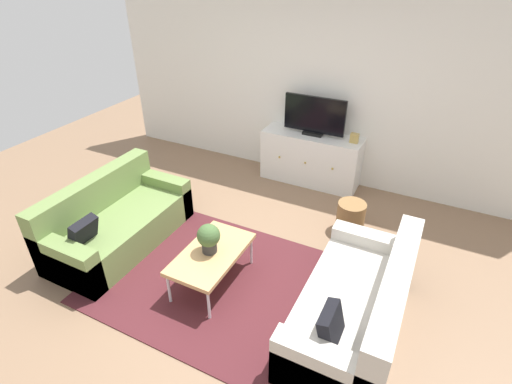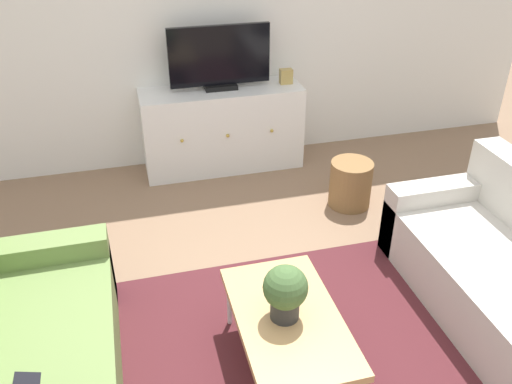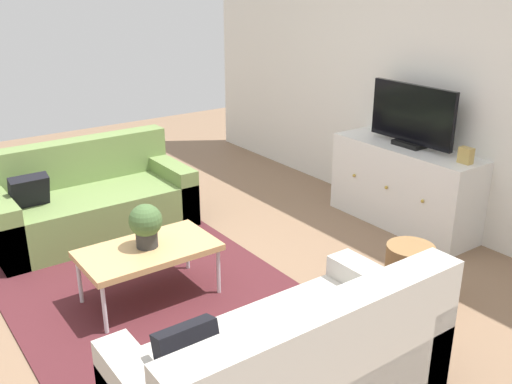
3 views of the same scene
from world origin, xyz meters
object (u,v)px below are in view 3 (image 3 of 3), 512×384
coffee_table (148,252)px  flat_screen_tv (412,116)px  mantel_clock (466,155)px  couch_right_side (292,375)px  potted_plant (146,224)px  couch_left_side (88,203)px  tv_console (403,186)px  wicker_basket (409,270)px

coffee_table → flat_screen_tv: 2.56m
coffee_table → mantel_clock: 2.60m
couch_right_side → potted_plant: 1.54m
couch_left_side → tv_console: size_ratio=1.20×
couch_right_side → potted_plant: couch_right_side is taller
potted_plant → flat_screen_tv: bearing=85.9°
flat_screen_tv → couch_left_side: bearing=-122.6°
couch_left_side → mantel_clock: (2.12, 2.37, 0.55)m
mantel_clock → wicker_basket: 1.15m
potted_plant → mantel_clock: mantel_clock is taller
couch_left_side → couch_right_side: size_ratio=1.00×
coffee_table → potted_plant: bearing=163.0°
couch_right_side → coffee_table: couch_right_side is taller
couch_right_side → wicker_basket: couch_right_side is taller
coffee_table → mantel_clock: mantel_clock is taller
mantel_clock → couch_left_side: bearing=-131.8°
coffee_table → flat_screen_tv: flat_screen_tv is taller
couch_right_side → potted_plant: size_ratio=5.44×
flat_screen_tv → mantel_clock: flat_screen_tv is taller
coffee_table → potted_plant: size_ratio=2.99×
couch_right_side → potted_plant: bearing=-177.4°
tv_console → mantel_clock: 0.73m
wicker_basket → mantel_clock: bearing=106.7°
couch_left_side → flat_screen_tv: 2.94m
mantel_clock → wicker_basket: size_ratio=0.34×
couch_left_side → wicker_basket: size_ratio=4.42×
coffee_table → potted_plant: potted_plant is taller
mantel_clock → wicker_basket: (0.28, -0.92, -0.62)m
coffee_table → potted_plant: (-0.02, 0.01, 0.20)m
couch_right_side → mantel_clock: size_ratio=13.03×
tv_console → mantel_clock: bearing=0.0°
flat_screen_tv → wicker_basket: flat_screen_tv is taller
couch_left_side → tv_console: couch_left_side is taller
wicker_basket → couch_right_side: bearing=-72.0°
couch_right_side → tv_console: size_ratio=1.20×
coffee_table → tv_console: 2.45m
potted_plant → wicker_basket: potted_plant is taller
couch_right_side → flat_screen_tv: (-1.33, 2.39, 0.75)m
couch_right_side → coffee_table: size_ratio=1.82×
flat_screen_tv → mantel_clock: bearing=-2.0°
couch_left_side → tv_console: 2.83m
flat_screen_tv → mantel_clock: (0.59, -0.02, -0.20)m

